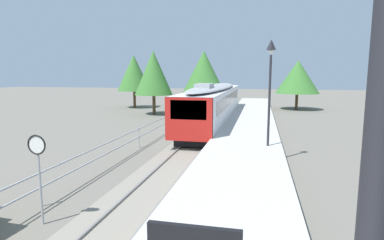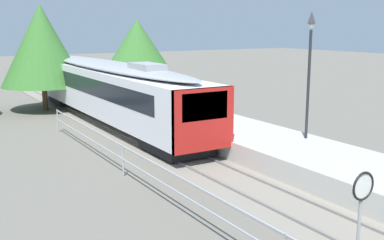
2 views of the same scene
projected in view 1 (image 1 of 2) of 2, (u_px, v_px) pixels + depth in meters
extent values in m
plane|color=#6B665B|center=(149.00, 144.00, 20.51)|extent=(160.00, 160.00, 0.00)
cube|color=gray|center=(194.00, 146.00, 19.87)|extent=(3.20, 60.00, 0.06)
cube|color=slate|center=(183.00, 145.00, 20.01)|extent=(0.08, 60.00, 0.08)
cube|color=slate|center=(205.00, 146.00, 19.71)|extent=(0.08, 60.00, 0.08)
cube|color=silver|center=(214.00, 103.00, 28.17)|extent=(2.80, 20.97, 2.55)
cube|color=red|center=(189.00, 119.00, 18.14)|extent=(2.80, 0.24, 2.55)
cube|color=black|center=(188.00, 110.00, 17.98)|extent=(2.13, 0.08, 1.12)
cube|color=black|center=(214.00, 99.00, 28.12)|extent=(2.82, 17.61, 0.92)
ellipsoid|color=#9EA0A5|center=(215.00, 87.00, 27.96)|extent=(2.69, 20.13, 0.44)
cube|color=#9EA0A5|center=(204.00, 86.00, 22.86)|extent=(1.10, 2.20, 0.36)
cube|color=#EAE5C6|center=(188.00, 136.00, 18.21)|extent=(1.00, 0.10, 0.20)
cube|color=black|center=(197.00, 138.00, 20.58)|extent=(2.24, 3.20, 0.55)
cube|color=black|center=(224.00, 110.00, 36.21)|extent=(2.24, 3.20, 0.55)
cube|color=#B7B5AD|center=(246.00, 142.00, 19.12)|extent=(3.90, 60.00, 0.90)
cylinder|color=#232328|center=(269.00, 101.00, 15.85)|extent=(0.12, 0.12, 4.60)
pyramid|color=#232328|center=(271.00, 45.00, 15.44)|extent=(0.34, 0.34, 0.50)
sphere|color=silver|center=(271.00, 51.00, 15.49)|extent=(0.24, 0.24, 0.24)
cylinder|color=#9EA0A5|center=(41.00, 190.00, 9.45)|extent=(0.07, 0.07, 2.20)
cylinder|color=white|center=(37.00, 145.00, 9.23)|extent=(0.60, 0.03, 0.60)
torus|color=black|center=(37.00, 145.00, 9.21)|extent=(0.61, 0.05, 0.61)
cube|color=#9EA0A5|center=(40.00, 173.00, 10.73)|extent=(0.05, 36.00, 0.05)
cube|color=#9EA0A5|center=(41.00, 187.00, 10.80)|extent=(0.05, 36.00, 0.05)
cylinder|color=#9EA0A5|center=(41.00, 189.00, 10.81)|extent=(0.06, 0.06, 1.25)
cylinder|color=#9EA0A5|center=(139.00, 138.00, 19.51)|extent=(0.06, 0.06, 1.25)
cylinder|color=#9EA0A5|center=(177.00, 118.00, 28.21)|extent=(0.06, 0.06, 1.25)
cylinder|color=brown|center=(154.00, 105.00, 35.79)|extent=(0.36, 0.36, 2.24)
cone|color=#38702D|center=(153.00, 73.00, 35.26)|extent=(4.29, 4.29, 4.94)
cylinder|color=brown|center=(297.00, 101.00, 40.73)|extent=(0.36, 0.36, 2.11)
cone|color=#38702D|center=(298.00, 77.00, 40.27)|extent=(5.53, 5.53, 4.22)
cylinder|color=brown|center=(135.00, 99.00, 43.08)|extent=(0.36, 0.36, 2.31)
cone|color=#38702D|center=(134.00, 73.00, 42.56)|extent=(4.50, 4.50, 4.84)
cylinder|color=brown|center=(204.00, 108.00, 34.98)|extent=(0.36, 0.36, 1.68)
cone|color=#38702D|center=(204.00, 76.00, 34.47)|extent=(5.54, 5.54, 5.43)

